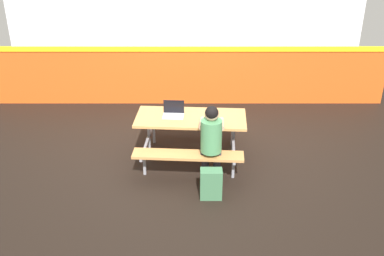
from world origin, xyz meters
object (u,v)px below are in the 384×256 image
backpack_dark (212,184)px  laptop_silver (175,113)px  student_nearer (212,136)px  picnic_table_main (192,127)px

backpack_dark → laptop_silver: bearing=116.2°
student_nearer → laptop_silver: (-0.56, 0.63, 0.08)m
picnic_table_main → student_nearer: student_nearer is taller
laptop_silver → backpack_dark: size_ratio=0.76×
picnic_table_main → backpack_dark: 1.15m
laptop_silver → backpack_dark: (0.55, -1.11, -0.57)m
student_nearer → laptop_silver: 0.85m
laptop_silver → backpack_dark: bearing=-63.8°
student_nearer → laptop_silver: bearing=131.6°
student_nearer → backpack_dark: bearing=-91.6°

